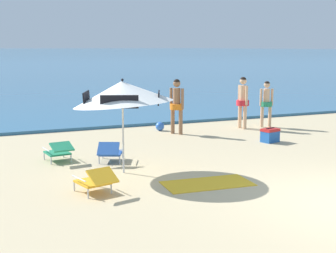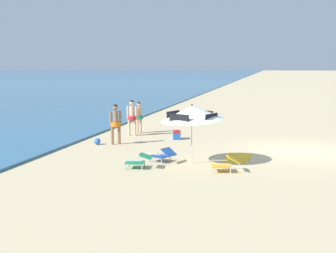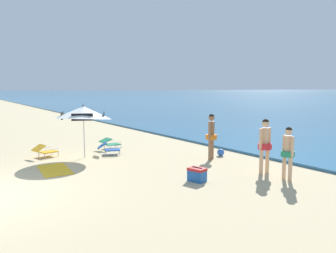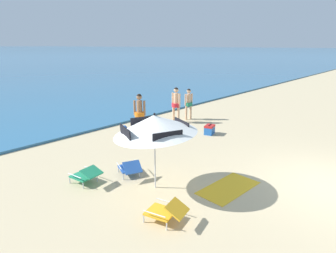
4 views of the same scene
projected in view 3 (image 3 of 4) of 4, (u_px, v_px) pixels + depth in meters
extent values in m
cylinder|color=silver|center=(84.00, 132.00, 12.51)|extent=(0.04, 0.04, 2.02)
cone|color=white|center=(83.00, 113.00, 12.42)|extent=(3.08, 3.08, 0.68)
cube|color=black|center=(104.00, 115.00, 12.59)|extent=(0.72, 0.33, 0.27)
cube|color=black|center=(84.00, 114.00, 13.19)|extent=(0.33, 0.72, 0.27)
cube|color=black|center=(62.00, 116.00, 12.28)|extent=(0.72, 0.33, 0.27)
cube|color=black|center=(82.00, 117.00, 11.68)|extent=(0.33, 0.72, 0.27)
sphere|color=black|center=(83.00, 105.00, 12.39)|extent=(0.06, 0.06, 0.06)
cube|color=gold|center=(48.00, 152.00, 12.79)|extent=(0.65, 0.71, 0.04)
cube|color=gold|center=(38.00, 148.00, 12.47)|extent=(0.57, 0.49, 0.24)
cylinder|color=silver|center=(52.00, 152.00, 13.18)|extent=(0.03, 0.03, 0.18)
cylinder|color=silver|center=(58.00, 154.00, 12.85)|extent=(0.03, 0.03, 0.18)
cylinder|color=silver|center=(39.00, 155.00, 12.76)|extent=(0.03, 0.03, 0.18)
cylinder|color=silver|center=(45.00, 156.00, 12.43)|extent=(0.03, 0.03, 0.18)
cylinder|color=silver|center=(45.00, 148.00, 12.97)|extent=(0.15, 0.53, 0.02)
cylinder|color=silver|center=(52.00, 150.00, 12.59)|extent=(0.15, 0.53, 0.02)
cube|color=#1E7F56|center=(113.00, 144.00, 14.49)|extent=(0.59, 0.66, 0.04)
cube|color=#1E7F56|center=(105.00, 140.00, 14.22)|extent=(0.54, 0.47, 0.17)
cylinder|color=silver|center=(115.00, 145.00, 14.87)|extent=(0.03, 0.03, 0.18)
cylinder|color=silver|center=(121.00, 147.00, 14.51)|extent=(0.03, 0.03, 0.18)
cylinder|color=silver|center=(104.00, 147.00, 14.50)|extent=(0.03, 0.03, 0.18)
cylinder|color=silver|center=(110.00, 148.00, 14.14)|extent=(0.03, 0.03, 0.18)
cylinder|color=silver|center=(109.00, 141.00, 14.69)|extent=(0.09, 0.54, 0.02)
cylinder|color=silver|center=(116.00, 142.00, 14.27)|extent=(0.09, 0.54, 0.02)
cube|color=#1E4799|center=(113.00, 150.00, 13.21)|extent=(0.72, 0.76, 0.04)
cube|color=#1E4799|center=(102.00, 145.00, 13.12)|extent=(0.60, 0.54, 0.26)
cylinder|color=silver|center=(120.00, 151.00, 13.51)|extent=(0.03, 0.03, 0.18)
cylinder|color=silver|center=(120.00, 153.00, 13.03)|extent=(0.03, 0.03, 0.18)
cylinder|color=silver|center=(106.00, 151.00, 13.42)|extent=(0.03, 0.03, 0.18)
cylinder|color=silver|center=(105.00, 154.00, 12.94)|extent=(0.03, 0.03, 0.18)
cylinder|color=silver|center=(113.00, 146.00, 13.47)|extent=(0.24, 0.50, 0.02)
cylinder|color=silver|center=(113.00, 148.00, 12.92)|extent=(0.24, 0.50, 0.02)
cylinder|color=#8C6042|center=(210.00, 149.00, 12.11)|extent=(0.12, 0.12, 0.86)
cylinder|color=#8C6042|center=(212.00, 148.00, 12.39)|extent=(0.12, 0.12, 0.86)
cylinder|color=orange|center=(211.00, 137.00, 12.20)|extent=(0.43, 0.43, 0.18)
cylinder|color=#8C6042|center=(211.00, 129.00, 12.16)|extent=(0.24, 0.24, 0.61)
cylinder|color=#8C6042|center=(210.00, 131.00, 11.97)|extent=(0.09, 0.09, 0.64)
cylinder|color=#8C6042|center=(213.00, 129.00, 12.36)|extent=(0.09, 0.09, 0.64)
sphere|color=#8C6042|center=(212.00, 118.00, 12.11)|extent=(0.23, 0.23, 0.23)
sphere|color=black|center=(212.00, 117.00, 12.10)|extent=(0.21, 0.21, 0.21)
cylinder|color=#D8A87F|center=(261.00, 161.00, 10.16)|extent=(0.13, 0.13, 0.86)
cylinder|color=#D8A87F|center=(267.00, 160.00, 10.33)|extent=(0.13, 0.13, 0.86)
cylinder|color=red|center=(265.00, 146.00, 10.19)|extent=(0.43, 0.43, 0.18)
cylinder|color=#D8A87F|center=(265.00, 137.00, 10.16)|extent=(0.24, 0.24, 0.61)
cylinder|color=#D8A87F|center=(261.00, 139.00, 10.04)|extent=(0.09, 0.09, 0.64)
cylinder|color=#D8A87F|center=(269.00, 137.00, 10.29)|extent=(0.09, 0.09, 0.64)
sphere|color=#D8A87F|center=(266.00, 123.00, 10.11)|extent=(0.23, 0.23, 0.23)
sphere|color=black|center=(266.00, 122.00, 10.10)|extent=(0.21, 0.21, 0.21)
cylinder|color=#D8A87F|center=(290.00, 169.00, 9.33)|extent=(0.11, 0.11, 0.78)
cylinder|color=#D8A87F|center=(284.00, 166.00, 9.60)|extent=(0.11, 0.11, 0.78)
cylinder|color=#23845B|center=(288.00, 154.00, 9.42)|extent=(0.39, 0.39, 0.16)
cylinder|color=#D8A87F|center=(288.00, 145.00, 9.39)|extent=(0.21, 0.21, 0.55)
cylinder|color=#D8A87F|center=(292.00, 147.00, 9.20)|extent=(0.08, 0.08, 0.58)
cylinder|color=#D8A87F|center=(284.00, 145.00, 9.57)|extent=(0.08, 0.08, 0.58)
sphere|color=#D8A87F|center=(289.00, 131.00, 9.34)|extent=(0.21, 0.21, 0.21)
sphere|color=black|center=(289.00, 130.00, 9.33)|extent=(0.19, 0.19, 0.19)
cube|color=#1E56A8|center=(197.00, 176.00, 9.40)|extent=(0.55, 0.45, 0.32)
cube|color=red|center=(197.00, 169.00, 9.37)|extent=(0.57, 0.47, 0.08)
cylinder|color=black|center=(197.00, 167.00, 9.37)|extent=(0.33, 0.11, 0.02)
sphere|color=blue|center=(221.00, 152.00, 12.92)|extent=(0.29, 0.29, 0.29)
cube|color=gold|center=(55.00, 170.00, 10.73)|extent=(1.86, 1.03, 0.01)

